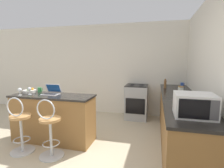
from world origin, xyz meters
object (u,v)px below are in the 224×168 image
(mug_blue, at_px, (182,84))
(wine_glass_tall, at_px, (20,90))
(laptop, at_px, (52,92))
(wine_glass_short, at_px, (29,89))
(storage_jar, at_px, (181,91))
(pepper_mill, at_px, (165,84))
(bar_stool_far, at_px, (50,130))
(stove_range, at_px, (136,102))
(bar_stool_near, at_px, (20,127))
(mug_green, at_px, (40,90))
(toaster, at_px, (187,99))
(microwave, at_px, (194,105))
(fruit_bowl, at_px, (30,91))

(mug_blue, distance_m, wine_glass_tall, 3.75)
(laptop, height_order, wine_glass_short, laptop)
(laptop, height_order, storage_jar, laptop)
(mug_blue, bearing_deg, wine_glass_short, -147.72)
(pepper_mill, bearing_deg, wine_glass_tall, -149.87)
(laptop, relative_size, pepper_mill, 1.44)
(wine_glass_short, bearing_deg, wine_glass_tall, -142.76)
(bar_stool_far, height_order, stove_range, bar_stool_far)
(wine_glass_tall, xyz_separation_m, storage_jar, (2.96, 0.69, -0.00))
(pepper_mill, bearing_deg, laptop, -148.92)
(bar_stool_near, distance_m, wine_glass_short, 0.75)
(mug_green, bearing_deg, toaster, -6.96)
(toaster, bearing_deg, wine_glass_short, 178.47)
(microwave, relative_size, fruit_bowl, 1.75)
(mug_blue, distance_m, wine_glass_short, 3.58)
(mug_green, xyz_separation_m, wine_glass_tall, (-0.16, -0.37, 0.05))
(fruit_bowl, bearing_deg, bar_stool_far, -36.37)
(microwave, bearing_deg, stove_range, 111.39)
(microwave, height_order, wine_glass_short, microwave)
(laptop, relative_size, mug_green, 3.27)
(bar_stool_far, relative_size, wine_glass_tall, 6.92)
(bar_stool_far, xyz_separation_m, mug_blue, (2.29, 2.39, 0.50))
(microwave, xyz_separation_m, wine_glass_tall, (-2.96, 0.53, -0.04))
(microwave, height_order, fruit_bowl, microwave)
(laptop, height_order, mug_blue, laptop)
(stove_range, distance_m, fruit_bowl, 2.64)
(toaster, distance_m, storage_jar, 0.67)
(microwave, relative_size, wine_glass_short, 3.13)
(mug_green, height_order, pepper_mill, pepper_mill)
(wine_glass_tall, relative_size, pepper_mill, 0.63)
(stove_range, distance_m, storage_jar, 1.64)
(wine_glass_short, xyz_separation_m, storage_jar, (2.83, 0.59, -0.01))
(wine_glass_tall, bearing_deg, microwave, -10.05)
(laptop, height_order, fruit_bowl, laptop)
(fruit_bowl, bearing_deg, mug_blue, 28.85)
(bar_stool_near, height_order, stove_range, bar_stool_near)
(wine_glass_tall, xyz_separation_m, pepper_mill, (2.72, 1.58, 0.01))
(bar_stool_far, bearing_deg, stove_range, 63.49)
(bar_stool_near, bearing_deg, wine_glass_short, 109.46)
(bar_stool_near, bearing_deg, toaster, 8.60)
(bar_stool_far, xyz_separation_m, mug_green, (-0.71, 0.75, 0.51))
(microwave, distance_m, mug_green, 2.94)
(mug_green, bearing_deg, laptop, -17.65)
(mug_blue, height_order, wine_glass_short, wine_glass_short)
(toaster, bearing_deg, pepper_mill, 98.95)
(bar_stool_near, distance_m, pepper_mill, 3.16)
(bar_stool_far, xyz_separation_m, toaster, (2.09, 0.40, 0.54))
(bar_stool_near, height_order, microwave, microwave)
(bar_stool_near, height_order, storage_jar, storage_jar)
(fruit_bowl, relative_size, mug_green, 2.61)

